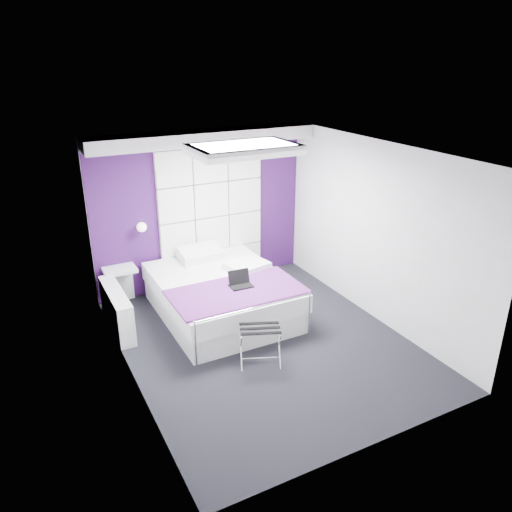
{
  "coord_description": "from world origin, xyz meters",
  "views": [
    {
      "loc": [
        -2.82,
        -5.16,
        3.7
      ],
      "look_at": [
        0.05,
        0.35,
        1.14
      ],
      "focal_mm": 35.0,
      "sensor_mm": 36.0,
      "label": 1
    }
  ],
  "objects": [
    {
      "name": "laptop",
      "position": [
        -0.09,
        0.6,
        0.68
      ],
      "size": [
        0.31,
        0.22,
        0.23
      ],
      "rotation": [
        0.0,
        0.0,
        -0.04
      ],
      "color": "black",
      "rests_on": "bed"
    },
    {
      "name": "radiator",
      "position": [
        -1.69,
        1.3,
        0.3
      ],
      "size": [
        0.22,
        1.2,
        0.6
      ],
      "primitive_type": "cube",
      "color": "silver",
      "rests_on": "floor"
    },
    {
      "name": "wall_left",
      "position": [
        -1.8,
        0.0,
        1.3
      ],
      "size": [
        0.0,
        4.4,
        4.4
      ],
      "primitive_type": "plane",
      "rotation": [
        1.57,
        0.0,
        1.57
      ],
      "color": "silver",
      "rests_on": "floor"
    },
    {
      "name": "nightstand",
      "position": [
        -1.45,
        2.02,
        0.59
      ],
      "size": [
        0.49,
        0.38,
        0.05
      ],
      "primitive_type": "cube",
      "color": "silver",
      "rests_on": "wall_back"
    },
    {
      "name": "soffit",
      "position": [
        0.0,
        1.95,
        2.5
      ],
      "size": [
        3.58,
        0.5,
        0.2
      ],
      "primitive_type": "cube",
      "color": "silver",
      "rests_on": "wall_back"
    },
    {
      "name": "floor",
      "position": [
        0.0,
        0.0,
        0.0
      ],
      "size": [
        4.4,
        4.4,
        0.0
      ],
      "primitive_type": "plane",
      "color": "black",
      "rests_on": "ground"
    },
    {
      "name": "accent_wall",
      "position": [
        0.0,
        2.19,
        1.3
      ],
      "size": [
        3.58,
        0.02,
        2.58
      ],
      "primitive_type": "cube",
      "color": "#351048",
      "rests_on": "wall_back"
    },
    {
      "name": "wall_right",
      "position": [
        1.8,
        0.0,
        1.3
      ],
      "size": [
        0.0,
        4.4,
        4.4
      ],
      "primitive_type": "plane",
      "rotation": [
        1.57,
        0.0,
        -1.57
      ],
      "color": "silver",
      "rests_on": "floor"
    },
    {
      "name": "luggage_rack",
      "position": [
        -0.28,
        -0.38,
        0.25
      ],
      "size": [
        0.51,
        0.37,
        0.5
      ],
      "rotation": [
        0.0,
        0.0,
        -0.39
      ],
      "color": "silver",
      "rests_on": "floor"
    },
    {
      "name": "bed",
      "position": [
        -0.19,
        1.03,
        0.33
      ],
      "size": [
        1.84,
        2.23,
        0.78
      ],
      "color": "silver",
      "rests_on": "floor"
    },
    {
      "name": "ceiling",
      "position": [
        0.0,
        0.0,
        2.6
      ],
      "size": [
        4.4,
        4.4,
        0.0
      ],
      "primitive_type": "plane",
      "rotation": [
        3.14,
        0.0,
        0.0
      ],
      "color": "white",
      "rests_on": "wall_back"
    },
    {
      "name": "headboard",
      "position": [
        0.15,
        2.14,
        1.17
      ],
      "size": [
        1.8,
        0.08,
        2.3
      ],
      "primitive_type": null,
      "color": "white",
      "rests_on": "wall_back"
    },
    {
      "name": "wall_lamp",
      "position": [
        -1.05,
        2.06,
        1.22
      ],
      "size": [
        0.15,
        0.15,
        0.15
      ],
      "primitive_type": "sphere",
      "color": "white",
      "rests_on": "wall_back"
    },
    {
      "name": "wall_back",
      "position": [
        0.0,
        2.2,
        1.3
      ],
      "size": [
        3.6,
        0.0,
        3.6
      ],
      "primitive_type": "plane",
      "rotation": [
        1.57,
        0.0,
        0.0
      ],
      "color": "silver",
      "rests_on": "floor"
    },
    {
      "name": "skylight",
      "position": [
        0.0,
        0.6,
        2.55
      ],
      "size": [
        1.36,
        0.86,
        0.12
      ],
      "primitive_type": null,
      "color": "white",
      "rests_on": "ceiling"
    }
  ]
}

